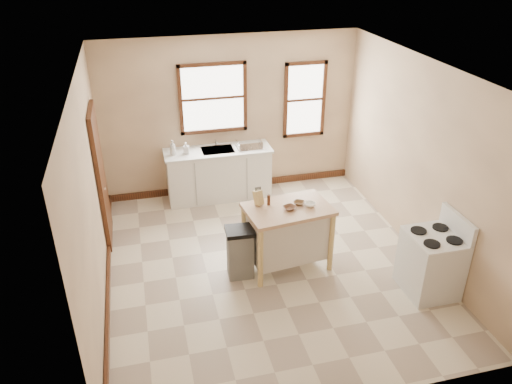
{
  "coord_description": "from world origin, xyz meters",
  "views": [
    {
      "loc": [
        -1.58,
        -5.69,
        4.3
      ],
      "look_at": [
        -0.06,
        0.4,
        0.98
      ],
      "focal_mm": 35.0,
      "sensor_mm": 36.0,
      "label": 1
    }
  ],
  "objects_px": {
    "kitchen_island": "(287,237)",
    "bowl_c": "(310,205)",
    "soap_bottle_b": "(186,148)",
    "dish_rack": "(249,145)",
    "bowl_a": "(290,208)",
    "soap_bottle_a": "(173,148)",
    "trash_bin": "(240,252)",
    "knife_block": "(258,198)",
    "gas_stove": "(432,255)",
    "bowl_b": "(299,203)",
    "pepper_grinder": "(269,200)"
  },
  "relations": [
    {
      "from": "soap_bottle_a",
      "to": "trash_bin",
      "type": "bearing_deg",
      "value": -99.27
    },
    {
      "from": "dish_rack",
      "to": "bowl_a",
      "type": "xyz_separation_m",
      "value": [
        0.02,
        -2.28,
        -0.01
      ]
    },
    {
      "from": "trash_bin",
      "to": "pepper_grinder",
      "type": "bearing_deg",
      "value": 28.33
    },
    {
      "from": "kitchen_island",
      "to": "pepper_grinder",
      "type": "xyz_separation_m",
      "value": [
        -0.24,
        0.14,
        0.55
      ]
    },
    {
      "from": "bowl_a",
      "to": "gas_stove",
      "type": "distance_m",
      "value": 1.95
    },
    {
      "from": "soap_bottle_b",
      "to": "trash_bin",
      "type": "xyz_separation_m",
      "value": [
        0.42,
        -2.31,
        -0.64
      ]
    },
    {
      "from": "pepper_grinder",
      "to": "bowl_a",
      "type": "relative_size",
      "value": 0.9
    },
    {
      "from": "bowl_b",
      "to": "gas_stove",
      "type": "height_order",
      "value": "gas_stove"
    },
    {
      "from": "bowl_b",
      "to": "bowl_c",
      "type": "xyz_separation_m",
      "value": [
        0.12,
        -0.09,
        0.01
      ]
    },
    {
      "from": "soap_bottle_b",
      "to": "dish_rack",
      "type": "xyz_separation_m",
      "value": [
        1.09,
        -0.01,
        -0.04
      ]
    },
    {
      "from": "soap_bottle_a",
      "to": "bowl_c",
      "type": "height_order",
      "value": "soap_bottle_a"
    },
    {
      "from": "kitchen_island",
      "to": "bowl_a",
      "type": "xyz_separation_m",
      "value": [
        0.01,
        -0.05,
        0.49
      ]
    },
    {
      "from": "bowl_b",
      "to": "soap_bottle_b",
      "type": "bearing_deg",
      "value": 120.43
    },
    {
      "from": "bowl_b",
      "to": "trash_bin",
      "type": "distance_m",
      "value": 1.06
    },
    {
      "from": "bowl_c",
      "to": "gas_stove",
      "type": "height_order",
      "value": "gas_stove"
    },
    {
      "from": "soap_bottle_b",
      "to": "dish_rack",
      "type": "relative_size",
      "value": 0.46
    },
    {
      "from": "soap_bottle_b",
      "to": "knife_block",
      "type": "height_order",
      "value": "knife_block"
    },
    {
      "from": "soap_bottle_b",
      "to": "bowl_b",
      "type": "distance_m",
      "value": 2.54
    },
    {
      "from": "gas_stove",
      "to": "knife_block",
      "type": "bearing_deg",
      "value": 149.97
    },
    {
      "from": "knife_block",
      "to": "gas_stove",
      "type": "distance_m",
      "value": 2.4
    },
    {
      "from": "kitchen_island",
      "to": "knife_block",
      "type": "xyz_separation_m",
      "value": [
        -0.37,
        0.18,
        0.57
      ]
    },
    {
      "from": "soap_bottle_a",
      "to": "knife_block",
      "type": "xyz_separation_m",
      "value": [
        0.96,
        -2.07,
        -0.0
      ]
    },
    {
      "from": "kitchen_island",
      "to": "bowl_c",
      "type": "height_order",
      "value": "bowl_c"
    },
    {
      "from": "soap_bottle_b",
      "to": "bowl_c",
      "type": "relative_size",
      "value": 1.3
    },
    {
      "from": "soap_bottle_a",
      "to": "trash_bin",
      "type": "distance_m",
      "value": 2.5
    },
    {
      "from": "knife_block",
      "to": "trash_bin",
      "type": "height_order",
      "value": "knife_block"
    },
    {
      "from": "kitchen_island",
      "to": "bowl_c",
      "type": "bearing_deg",
      "value": -13.64
    },
    {
      "from": "pepper_grinder",
      "to": "knife_block",
      "type": "bearing_deg",
      "value": 163.57
    },
    {
      "from": "soap_bottle_b",
      "to": "bowl_a",
      "type": "relative_size",
      "value": 1.19
    },
    {
      "from": "soap_bottle_a",
      "to": "pepper_grinder",
      "type": "bearing_deg",
      "value": -87.26
    },
    {
      "from": "trash_bin",
      "to": "dish_rack",
      "type": "bearing_deg",
      "value": 77.19
    },
    {
      "from": "dish_rack",
      "to": "bowl_b",
      "type": "relative_size",
      "value": 2.9
    },
    {
      "from": "pepper_grinder",
      "to": "gas_stove",
      "type": "distance_m",
      "value": 2.26
    },
    {
      "from": "dish_rack",
      "to": "knife_block",
      "type": "bearing_deg",
      "value": -109.09
    },
    {
      "from": "soap_bottle_b",
      "to": "bowl_a",
      "type": "height_order",
      "value": "soap_bottle_b"
    },
    {
      "from": "trash_bin",
      "to": "gas_stove",
      "type": "xyz_separation_m",
      "value": [
        2.35,
        -0.92,
        0.19
      ]
    },
    {
      "from": "bowl_a",
      "to": "bowl_b",
      "type": "xyz_separation_m",
      "value": [
        0.17,
        0.1,
        -0.0
      ]
    },
    {
      "from": "soap_bottle_b",
      "to": "trash_bin",
      "type": "distance_m",
      "value": 2.44
    },
    {
      "from": "dish_rack",
      "to": "knife_block",
      "type": "distance_m",
      "value": 2.08
    },
    {
      "from": "kitchen_island",
      "to": "bowl_a",
      "type": "distance_m",
      "value": 0.5
    },
    {
      "from": "soap_bottle_a",
      "to": "trash_bin",
      "type": "xyz_separation_m",
      "value": [
        0.64,
        -2.32,
        -0.67
      ]
    },
    {
      "from": "bowl_c",
      "to": "trash_bin",
      "type": "bearing_deg",
      "value": -177.89
    },
    {
      "from": "bowl_a",
      "to": "gas_stove",
      "type": "bearing_deg",
      "value": -29.81
    },
    {
      "from": "knife_block",
      "to": "trash_bin",
      "type": "distance_m",
      "value": 0.79
    },
    {
      "from": "bowl_a",
      "to": "trash_bin",
      "type": "height_order",
      "value": "bowl_a"
    },
    {
      "from": "soap_bottle_a",
      "to": "trash_bin",
      "type": "height_order",
      "value": "soap_bottle_a"
    },
    {
      "from": "soap_bottle_b",
      "to": "dish_rack",
      "type": "distance_m",
      "value": 1.1
    },
    {
      "from": "dish_rack",
      "to": "bowl_c",
      "type": "bearing_deg",
      "value": -91.31
    },
    {
      "from": "bowl_a",
      "to": "pepper_grinder",
      "type": "bearing_deg",
      "value": 142.34
    },
    {
      "from": "soap_bottle_b",
      "to": "knife_block",
      "type": "bearing_deg",
      "value": -59.57
    }
  ]
}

